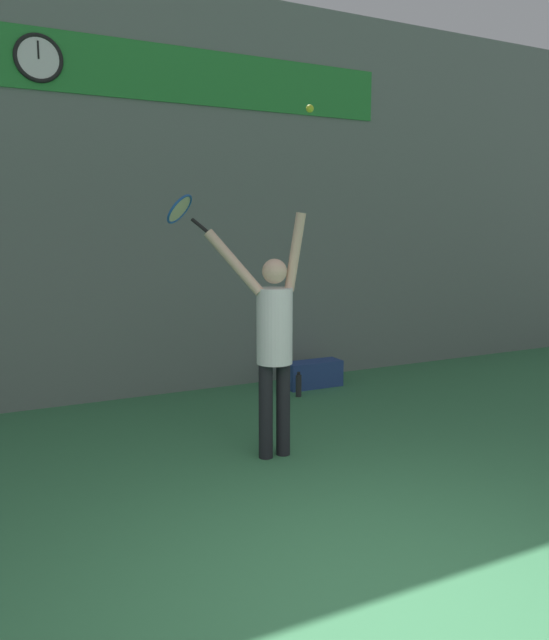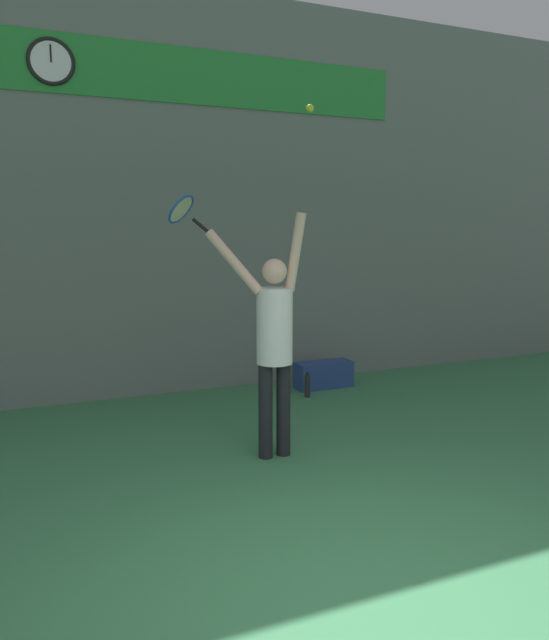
% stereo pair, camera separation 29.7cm
% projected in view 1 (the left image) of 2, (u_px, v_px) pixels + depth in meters
% --- Properties ---
extents(ground_plane, '(18.00, 18.00, 0.00)m').
position_uv_depth(ground_plane, '(420.00, 631.00, 3.28)').
color(ground_plane, '#387A4C').
extents(back_wall, '(18.00, 0.10, 5.00)m').
position_uv_depth(back_wall, '(142.00, 195.00, 7.57)').
color(back_wall, slate).
rests_on(back_wall, ground_plane).
extents(sponsor_banner, '(6.60, 0.02, 0.66)m').
position_uv_depth(sponsor_banner, '(139.00, 70.00, 7.31)').
color(sponsor_banner, '#288C38').
extents(scoreboard_clock, '(0.52, 0.05, 0.52)m').
position_uv_depth(scoreboard_clock, '(38.00, 58.00, 6.79)').
color(scoreboard_clock, white).
extents(tennis_player, '(0.86, 0.52, 2.24)m').
position_uv_depth(tennis_player, '(274.00, 335.00, 5.63)').
color(tennis_player, black).
rests_on(tennis_player, ground_plane).
extents(tennis_racket, '(0.40, 0.39, 0.35)m').
position_uv_depth(tennis_racket, '(181.00, 210.00, 5.58)').
color(tennis_racket, black).
extents(tennis_ball, '(0.07, 0.07, 0.07)m').
position_uv_depth(tennis_ball, '(310.00, 109.00, 5.35)').
color(tennis_ball, '#CCDB2D').
extents(water_bottle, '(0.07, 0.07, 0.31)m').
position_uv_depth(water_bottle, '(299.00, 385.00, 7.83)').
color(water_bottle, '#262628').
rests_on(water_bottle, ground_plane).
extents(equipment_bag, '(0.77, 0.30, 0.35)m').
position_uv_depth(equipment_bag, '(313.00, 374.00, 8.31)').
color(equipment_bag, navy).
rests_on(equipment_bag, ground_plane).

